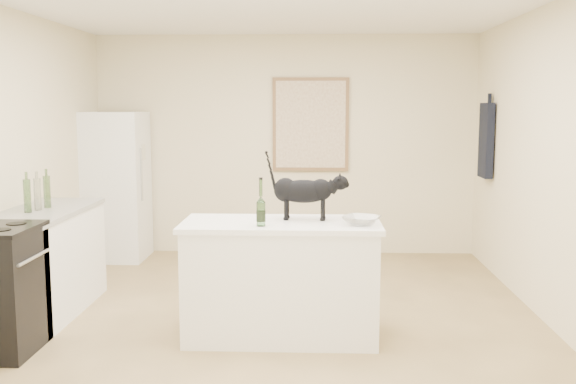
{
  "coord_description": "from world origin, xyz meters",
  "views": [
    {
      "loc": [
        0.35,
        -5.07,
        1.77
      ],
      "look_at": [
        0.15,
        -0.15,
        1.12
      ],
      "focal_mm": 40.91,
      "sensor_mm": 36.0,
      "label": 1
    }
  ],
  "objects_px": {
    "fridge": "(115,186)",
    "black_cat": "(304,194)",
    "wine_bottle": "(261,205)",
    "glass_bowl": "(362,221)"
  },
  "relations": [
    {
      "from": "black_cat",
      "to": "glass_bowl",
      "type": "relative_size",
      "value": 2.07
    },
    {
      "from": "fridge",
      "to": "black_cat",
      "type": "distance_m",
      "value": 3.31
    },
    {
      "from": "wine_bottle",
      "to": "glass_bowl",
      "type": "xyz_separation_m",
      "value": [
        0.74,
        0.07,
        -0.12
      ]
    },
    {
      "from": "black_cat",
      "to": "wine_bottle",
      "type": "bearing_deg",
      "value": -132.43
    },
    {
      "from": "fridge",
      "to": "wine_bottle",
      "type": "height_order",
      "value": "fridge"
    },
    {
      "from": "black_cat",
      "to": "wine_bottle",
      "type": "distance_m",
      "value": 0.42
    },
    {
      "from": "black_cat",
      "to": "glass_bowl",
      "type": "xyz_separation_m",
      "value": [
        0.43,
        -0.22,
        -0.16
      ]
    },
    {
      "from": "fridge",
      "to": "glass_bowl",
      "type": "xyz_separation_m",
      "value": [
        2.65,
        -2.67,
        0.08
      ]
    },
    {
      "from": "glass_bowl",
      "to": "wine_bottle",
      "type": "bearing_deg",
      "value": -174.57
    },
    {
      "from": "fridge",
      "to": "black_cat",
      "type": "xyz_separation_m",
      "value": [
        2.22,
        -2.45,
        0.25
      ]
    }
  ]
}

